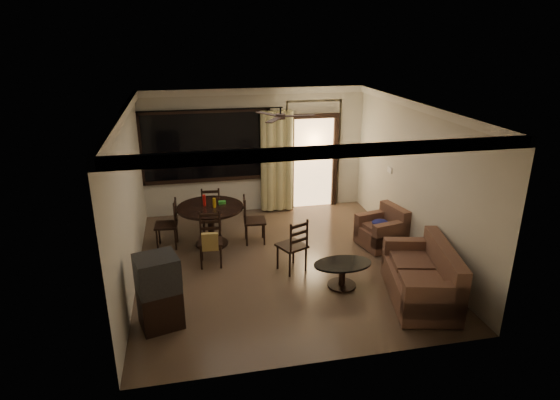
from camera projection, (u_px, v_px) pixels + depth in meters
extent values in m
plane|color=#7F6651|center=(280.00, 263.00, 8.47)|extent=(5.50, 5.50, 0.00)
plane|color=beige|center=(255.00, 151.00, 10.52)|extent=(5.00, 0.00, 5.00)
plane|color=beige|center=(329.00, 263.00, 5.46)|extent=(5.00, 0.00, 5.00)
plane|color=beige|center=(128.00, 200.00, 7.51)|extent=(0.00, 5.50, 5.50)
plane|color=beige|center=(415.00, 180.00, 8.47)|extent=(0.00, 5.50, 5.50)
plane|color=white|center=(280.00, 107.00, 7.51)|extent=(5.50, 5.50, 0.00)
cube|color=black|center=(206.00, 146.00, 10.22)|extent=(2.70, 0.04, 1.45)
cylinder|color=black|center=(209.00, 110.00, 9.88)|extent=(3.20, 0.03, 0.03)
cube|color=#FFC684|center=(313.00, 163.00, 10.86)|extent=(0.91, 0.03, 2.08)
cube|color=white|center=(390.00, 170.00, 9.47)|extent=(0.02, 0.18, 0.12)
cylinder|color=black|center=(280.00, 111.00, 7.53)|extent=(0.03, 0.03, 0.12)
cylinder|color=black|center=(280.00, 116.00, 7.57)|extent=(0.16, 0.16, 0.08)
cylinder|color=black|center=(210.00, 207.00, 8.94)|extent=(1.27, 1.27, 0.04)
cylinder|color=black|center=(211.00, 226.00, 9.07)|extent=(0.13, 0.13, 0.74)
cylinder|color=black|center=(212.00, 243.00, 9.20)|extent=(0.63, 0.63, 0.03)
cylinder|color=#980E0D|center=(204.00, 200.00, 8.93)|extent=(0.06, 0.06, 0.22)
cylinder|color=#B38513|center=(214.00, 203.00, 8.86)|extent=(0.06, 0.06, 0.18)
cube|color=#257B26|center=(222.00, 202.00, 9.07)|extent=(0.14, 0.10, 0.05)
cube|color=black|center=(166.00, 225.00, 8.95)|extent=(0.45, 0.45, 0.04)
cube|color=black|center=(255.00, 221.00, 9.15)|extent=(0.45, 0.45, 0.04)
cube|color=black|center=(210.00, 241.00, 8.26)|extent=(0.45, 0.45, 0.04)
cube|color=#AEA04A|center=(210.00, 242.00, 8.01)|extent=(0.29, 0.10, 0.32)
cube|color=black|center=(211.00, 208.00, 9.80)|extent=(0.45, 0.45, 0.04)
cube|color=black|center=(160.00, 307.00, 6.59)|extent=(0.67, 0.64, 0.57)
cube|color=black|center=(157.00, 274.00, 6.41)|extent=(0.67, 0.64, 0.51)
cube|color=black|center=(177.00, 269.00, 6.53)|extent=(0.13, 0.40, 0.35)
cube|color=#43261F|center=(419.00, 286.00, 7.25)|extent=(1.22, 1.80, 0.41)
cube|color=#43261F|center=(444.00, 267.00, 7.13)|extent=(0.57, 1.65, 0.67)
cube|color=#43261F|center=(434.00, 300.00, 6.50)|extent=(0.89, 0.38, 0.51)
cube|color=#43261F|center=(409.00, 253.00, 7.87)|extent=(0.89, 0.38, 0.51)
cube|color=#43261F|center=(418.00, 273.00, 7.17)|extent=(0.93, 1.54, 0.12)
cube|color=#43261F|center=(381.00, 237.00, 9.06)|extent=(0.90, 0.90, 0.36)
cube|color=#43261F|center=(394.00, 220.00, 9.07)|extent=(0.34, 0.78, 0.58)
cube|color=#43261F|center=(391.00, 234.00, 8.74)|extent=(0.78, 0.32, 0.45)
cube|color=#43261F|center=(372.00, 223.00, 9.26)|extent=(0.78, 0.32, 0.45)
cube|color=#43261F|center=(380.00, 227.00, 8.97)|extent=(0.65, 0.68, 0.11)
ellipsoid|color=navy|center=(380.00, 222.00, 8.94)|extent=(0.32, 0.27, 0.09)
ellipsoid|color=black|center=(343.00, 264.00, 7.56)|extent=(0.96, 0.58, 0.03)
cylinder|color=black|center=(342.00, 275.00, 7.63)|extent=(0.11, 0.11, 0.38)
cylinder|color=black|center=(342.00, 285.00, 7.70)|extent=(0.47, 0.47, 0.03)
cube|color=black|center=(292.00, 246.00, 8.06)|extent=(0.57, 0.57, 0.04)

